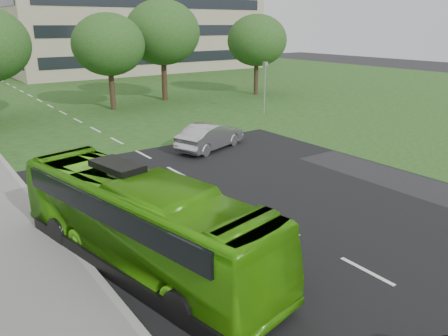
% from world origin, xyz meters
% --- Properties ---
extents(ground, '(160.00, 160.00, 0.00)m').
position_xyz_m(ground, '(0.00, 0.00, 0.00)').
color(ground, black).
rests_on(ground, ground).
extents(street_surfaces, '(120.00, 120.00, 0.15)m').
position_xyz_m(street_surfaces, '(-0.38, 22.75, 0.03)').
color(street_surfaces, black).
rests_on(street_surfaces, ground).
extents(tree_park_c, '(6.35, 6.35, 8.43)m').
position_xyz_m(tree_park_c, '(4.28, 28.97, 5.72)').
color(tree_park_c, black).
rests_on(tree_park_c, ground).
extents(tree_park_d, '(7.42, 7.42, 9.81)m').
position_xyz_m(tree_park_d, '(10.67, 30.89, 6.64)').
color(tree_park_d, black).
rests_on(tree_park_d, ground).
extents(tree_park_e, '(6.37, 6.37, 8.49)m').
position_xyz_m(tree_park_e, '(20.56, 28.18, 5.77)').
color(tree_park_e, black).
rests_on(tree_park_e, ground).
extents(bus, '(4.58, 11.05, 3.00)m').
position_xyz_m(bus, '(-5.50, 2.67, 1.50)').
color(bus, '#429D0E').
rests_on(bus, ground).
extents(sedan, '(5.34, 3.37, 1.66)m').
position_xyz_m(sedan, '(4.00, 12.72, 0.83)').
color(sedan, '#A1A0A5').
rests_on(sedan, ground).
extents(camera_pole, '(0.39, 0.35, 4.42)m').
position_xyz_m(camera_pole, '(14.09, 19.29, 2.85)').
color(camera_pole, gray).
rests_on(camera_pole, ground).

